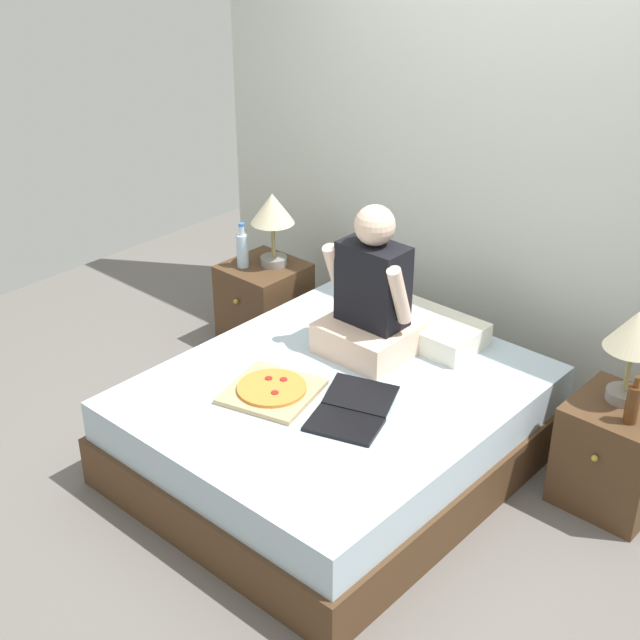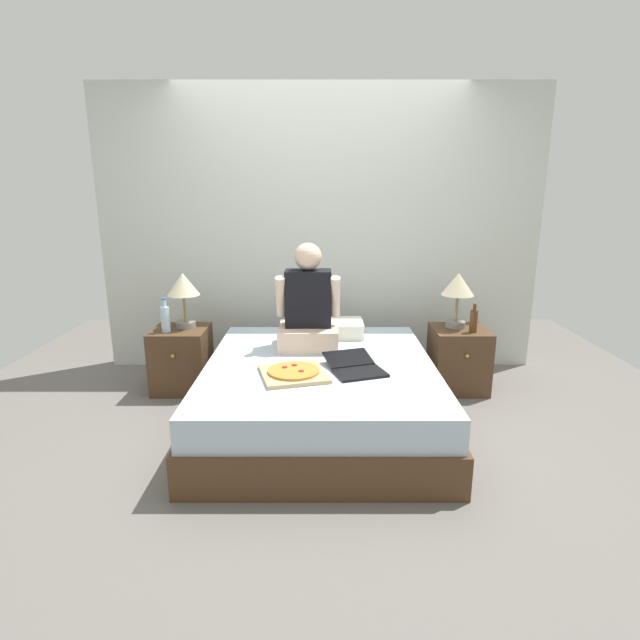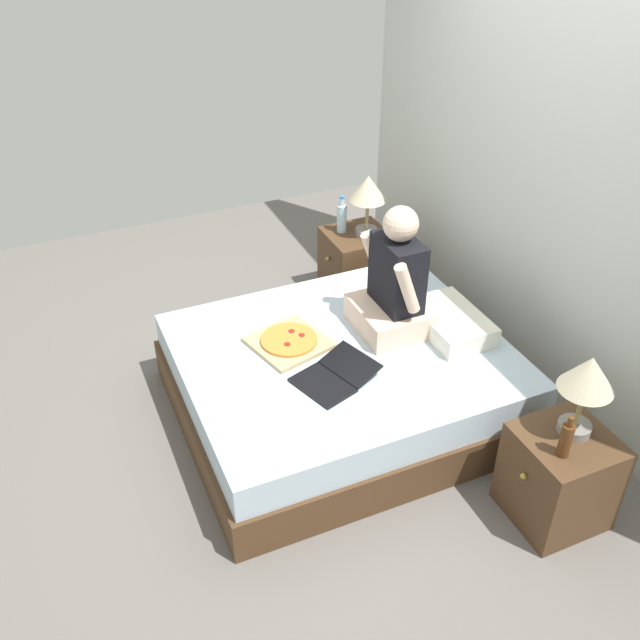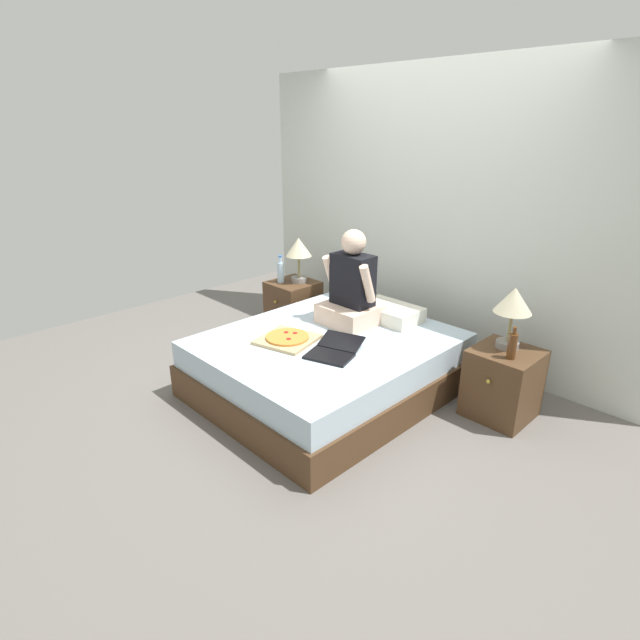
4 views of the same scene
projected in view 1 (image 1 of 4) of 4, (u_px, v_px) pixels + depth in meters
ground_plane at (335, 462)px, 4.48m from camera, size 5.93×5.93×0.00m
wall_back at (497, 162)px, 4.75m from camera, size 3.93×0.12×2.50m
bed at (335, 425)px, 4.37m from camera, size 1.60×1.88×0.46m
nightstand_left at (265, 304)px, 5.46m from camera, size 0.44×0.47×0.52m
lamp_on_left_nightstand at (273, 214)px, 5.19m from camera, size 0.26×0.26×0.45m
water_bottle at (242, 249)px, 5.27m from camera, size 0.07×0.07×0.28m
nightstand_right at (615, 453)px, 4.11m from camera, size 0.44×0.47×0.52m
lamp_on_right_nightstand at (635, 337)px, 3.89m from camera, size 0.26×0.26×0.45m
beer_bottle at (633, 403)px, 3.84m from camera, size 0.06×0.06×0.23m
pillow at (432, 330)px, 4.61m from camera, size 0.52×0.34×0.12m
person_seated at (371, 300)px, 4.42m from camera, size 0.47×0.40×0.78m
laptop at (350, 415)px, 4.00m from camera, size 0.43×0.49×0.07m
pizza_box at (272, 390)px, 4.18m from camera, size 0.49×0.49×0.05m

